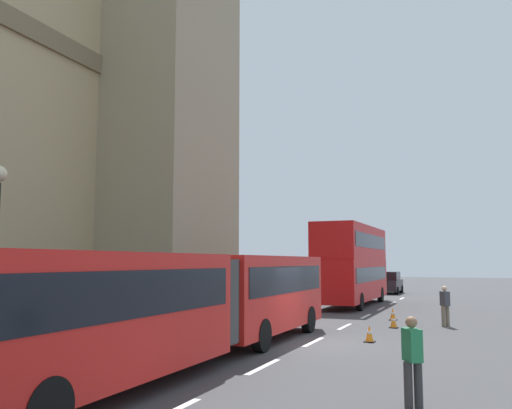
% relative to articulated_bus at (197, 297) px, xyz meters
% --- Properties ---
extents(ground_plane, '(160.00, 160.00, 0.00)m').
position_rel_articulated_bus_xyz_m(ground_plane, '(4.20, -1.99, -1.75)').
color(ground_plane, '#424244').
extents(lane_centre_marking, '(39.00, 0.16, 0.01)m').
position_rel_articulated_bus_xyz_m(lane_centre_marking, '(9.17, -1.99, -1.74)').
color(lane_centre_marking, silver).
rests_on(lane_centre_marking, ground_plane).
extents(articulated_bus, '(16.58, 2.54, 2.90)m').
position_rel_articulated_bus_xyz_m(articulated_bus, '(0.00, 0.00, 0.00)').
color(articulated_bus, red).
rests_on(articulated_bus, ground_plane).
extents(double_decker_bus, '(10.83, 2.54, 4.90)m').
position_rel_articulated_bus_xyz_m(double_decker_bus, '(20.10, 0.00, 0.96)').
color(double_decker_bus, red).
rests_on(double_decker_bus, ground_plane).
extents(sedan_lead, '(4.40, 1.86, 1.85)m').
position_rel_articulated_bus_xyz_m(sedan_lead, '(33.53, -0.22, -0.83)').
color(sedan_lead, black).
rests_on(sedan_lead, ground_plane).
extents(traffic_cone_west, '(0.36, 0.36, 0.58)m').
position_rel_articulated_bus_xyz_m(traffic_cone_west, '(5.30, -3.75, -1.46)').
color(traffic_cone_west, black).
rests_on(traffic_cone_west, ground_plane).
extents(traffic_cone_middle, '(0.36, 0.36, 0.58)m').
position_rel_articulated_bus_xyz_m(traffic_cone_middle, '(9.57, -3.94, -1.46)').
color(traffic_cone_middle, black).
rests_on(traffic_cone_middle, ground_plane).
extents(traffic_cone_east, '(0.36, 0.36, 0.58)m').
position_rel_articulated_bus_xyz_m(traffic_cone_east, '(12.50, -3.50, -1.46)').
color(traffic_cone_east, black).
rests_on(traffic_cone_east, ground_plane).
extents(pedestrian_near_cones, '(0.47, 0.42, 1.69)m').
position_rel_articulated_bus_xyz_m(pedestrian_near_cones, '(-2.62, -6.02, -0.83)').
color(pedestrian_near_cones, '#333333').
rests_on(pedestrian_near_cones, ground_plane).
extents(pedestrian_by_kerb, '(0.46, 0.43, 1.69)m').
position_rel_articulated_bus_xyz_m(pedestrian_by_kerb, '(10.83, -5.90, -0.83)').
color(pedestrian_by_kerb, '#726651').
rests_on(pedestrian_by_kerb, ground_plane).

